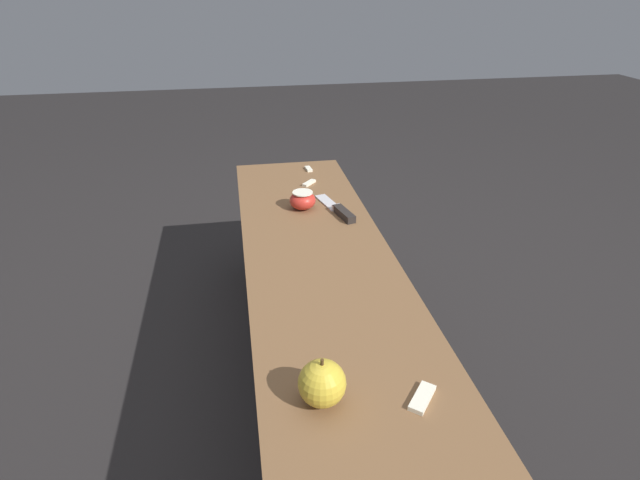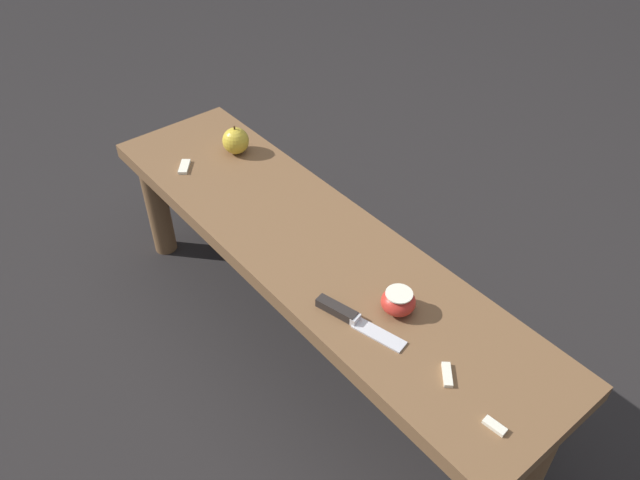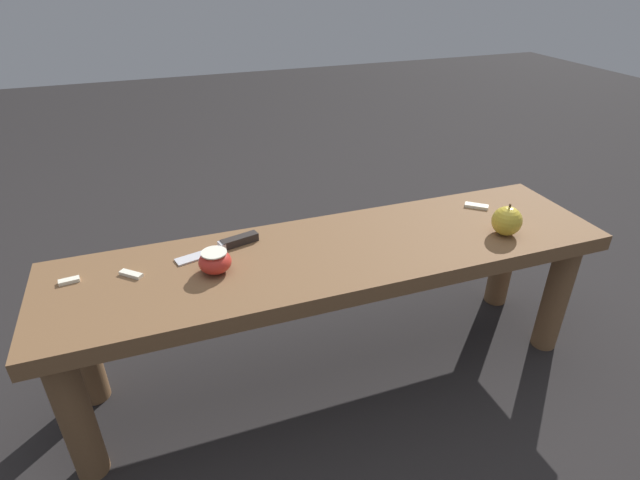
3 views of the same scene
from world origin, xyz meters
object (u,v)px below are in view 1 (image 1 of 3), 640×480
at_px(wooden_bench, 321,284).
at_px(apple_whole, 322,383).
at_px(apple_cut, 302,200).
at_px(knife, 340,211).

relative_size(wooden_bench, apple_whole, 16.24).
bearing_deg(apple_cut, apple_whole, -5.81).
distance_m(apple_whole, apple_cut, 0.71).
bearing_deg(wooden_bench, knife, 158.19).
relative_size(knife, apple_cut, 2.85).
bearing_deg(apple_whole, apple_cut, 174.19).
height_order(wooden_bench, apple_whole, apple_whole).
bearing_deg(knife, wooden_bench, 143.84).
height_order(knife, apple_cut, apple_cut).
relative_size(wooden_bench, apple_cut, 18.65).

